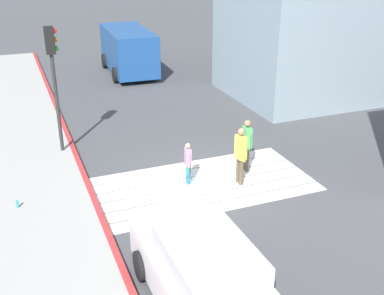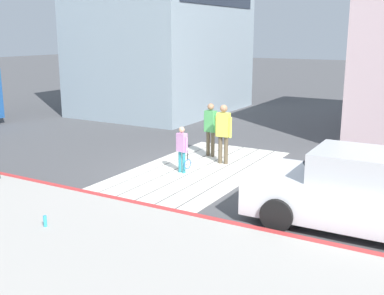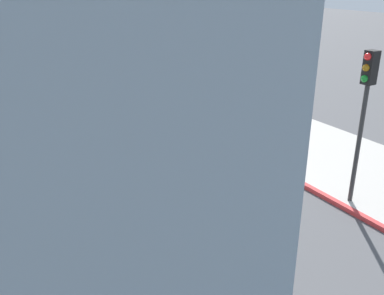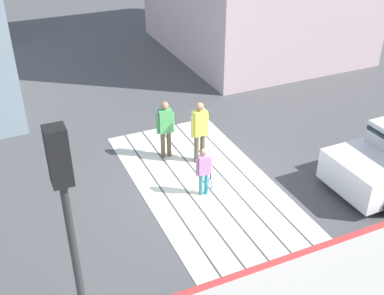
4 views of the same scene
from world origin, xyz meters
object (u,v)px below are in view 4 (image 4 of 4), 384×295
(pedestrian_adult_lead, at_px, (165,126))
(pedestrian_child_with_racket, at_px, (204,169))
(traffic_light_corner, at_px, (66,204))
(pedestrian_adult_trailing, at_px, (200,128))

(pedestrian_adult_lead, bearing_deg, pedestrian_child_with_racket, -174.67)
(pedestrian_adult_lead, relative_size, pedestrian_child_with_racket, 1.29)
(traffic_light_corner, xyz_separation_m, pedestrian_adult_lead, (5.16, -3.44, -2.06))
(pedestrian_child_with_racket, bearing_deg, pedestrian_adult_lead, 5.33)
(traffic_light_corner, xyz_separation_m, pedestrian_adult_trailing, (4.57, -4.18, -2.01))
(pedestrian_child_with_racket, bearing_deg, pedestrian_adult_trailing, -21.08)
(traffic_light_corner, relative_size, pedestrian_adult_trailing, 2.41)
(pedestrian_adult_trailing, distance_m, pedestrian_child_with_racket, 1.55)
(pedestrian_adult_trailing, xyz_separation_m, pedestrian_child_with_racket, (-1.42, 0.55, -0.29))
(traffic_light_corner, height_order, pedestrian_adult_trailing, traffic_light_corner)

